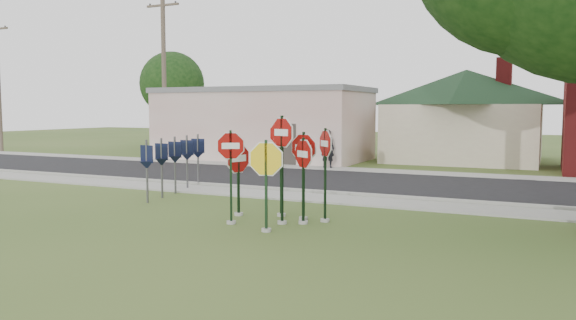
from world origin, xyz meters
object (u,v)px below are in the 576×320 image
at_px(stop_sign_yellow, 266,173).
at_px(utility_pole_near, 164,74).
at_px(pedestrian, 327,149).
at_px(stop_sign_center, 282,153).
at_px(stop_sign_left, 231,165).

height_order(stop_sign_yellow, utility_pole_near, utility_pole_near).
relative_size(utility_pole_near, pedestrian, 5.00).
height_order(stop_sign_center, stop_sign_left, stop_sign_center).
relative_size(stop_sign_center, utility_pole_near, 0.30).
bearing_deg(pedestrian, stop_sign_left, 94.48).
relative_size(stop_sign_left, pedestrian, 1.32).
distance_m(stop_sign_left, pedestrian, 13.86).
relative_size(stop_sign_yellow, stop_sign_left, 0.93).
height_order(stop_sign_center, stop_sign_yellow, stop_sign_center).
xyz_separation_m(stop_sign_center, stop_sign_left, (-1.19, -0.56, -0.30)).
distance_m(stop_sign_left, utility_pole_near, 19.74).
distance_m(stop_sign_center, stop_sign_yellow, 1.07).
height_order(stop_sign_left, utility_pole_near, utility_pole_near).
distance_m(stop_sign_yellow, pedestrian, 14.56).
bearing_deg(stop_sign_left, utility_pole_near, 132.26).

